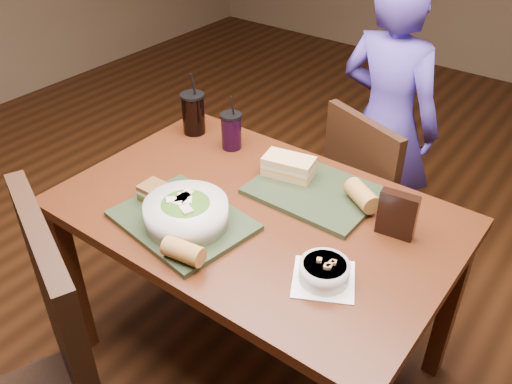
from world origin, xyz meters
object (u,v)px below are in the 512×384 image
tray_near (183,221)px  soup_bowl (324,271)px  tray_far (315,191)px  sandwich_far (289,166)px  cup_berry (231,131)px  baguette_near (183,251)px  diner (387,123)px  chip_bag (397,215)px  salad_bowl (186,212)px  dining_table (256,230)px  baguette_far (362,195)px  cup_cola (193,113)px  chair_far (365,196)px  sandwich_near (158,194)px

tray_near → soup_bowl: soup_bowl is taller
soup_bowl → tray_far: bearing=125.4°
sandwich_far → cup_berry: size_ratio=0.86×
baguette_near → diner: bearing=88.8°
baguette_near → chip_bag: (0.43, 0.49, 0.03)m
salad_bowl → soup_bowl: (0.47, 0.06, -0.03)m
diner → tray_far: 0.77m
tray_near → tray_far: (0.25, 0.40, 0.00)m
dining_table → soup_bowl: soup_bowl is taller
baguette_far → soup_bowl: bearing=-77.7°
diner → cup_cola: (-0.55, -0.69, 0.16)m
baguette_far → cup_cola: cup_cola is taller
dining_table → cup_berry: size_ratio=5.80×
dining_table → baguette_far: size_ratio=9.99×
dining_table → cup_berry: bearing=140.1°
tray_near → soup_bowl: bearing=5.6°
salad_bowl → cup_berry: (-0.21, 0.48, 0.01)m
dining_table → chip_bag: bearing=20.1°
chip_bag → sandwich_far: bearing=164.2°
cup_berry → diner: bearing=63.5°
chair_far → soup_bowl: chair_far is taller
dining_table → tray_near: 0.27m
cup_cola → chip_bag: 0.96m
baguette_near → cup_cola: cup_cola is taller
tray_far → chip_bag: size_ratio=2.74×
tray_near → baguette_far: baguette_far is taller
dining_table → chair_far: (0.11, 0.62, -0.16)m
tray_far → sandwich_near: bearing=-135.7°
tray_near → cup_cola: (-0.38, 0.47, 0.08)m
tray_near → sandwich_far: 0.44m
soup_bowl → sandwich_near: 0.63m
dining_table → tray_far: bearing=61.5°
baguette_near → tray_near: bearing=134.9°
diner → cup_berry: size_ratio=6.04×
sandwich_far → diner: bearing=87.0°
cup_berry → chip_bag: cup_berry is taller
tray_near → cup_berry: cup_berry is taller
tray_far → baguette_near: (-0.11, -0.53, 0.04)m
dining_table → soup_bowl: size_ratio=5.57×
sandwich_near → tray_far: bearing=44.3°
sandwich_near → baguette_near: size_ratio=0.97×
chair_far → cup_cola: bearing=-151.8°
cup_berry → tray_far: bearing=-9.8°
dining_table → baguette_near: 0.37m
cup_berry → chair_far: bearing=38.5°
chair_far → baguette_far: (0.16, -0.40, 0.30)m
tray_far → salad_bowl: (-0.22, -0.40, 0.05)m
salad_bowl → baguette_near: 0.17m
sandwich_near → chip_bag: size_ratio=0.77×
baguette_far → cup_cola: (-0.80, 0.06, 0.04)m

